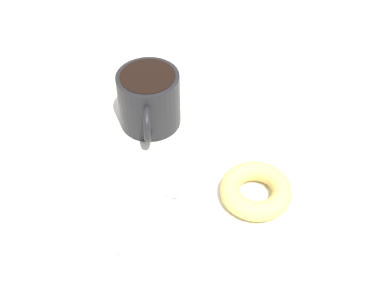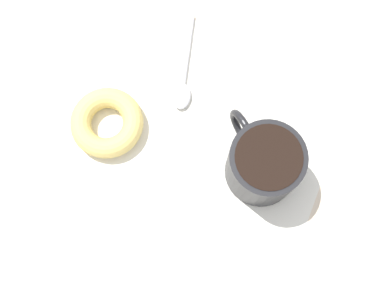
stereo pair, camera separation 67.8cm
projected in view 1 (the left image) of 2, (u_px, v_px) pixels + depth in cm
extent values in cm
cube|color=beige|center=(172.00, 160.00, 76.57)|extent=(120.00, 120.00, 2.00)
cube|color=white|center=(192.00, 155.00, 75.72)|extent=(35.61, 35.61, 0.30)
cylinder|color=black|center=(149.00, 99.00, 77.36)|extent=(9.01, 9.01, 8.48)
cylinder|color=black|center=(148.00, 77.00, 74.46)|extent=(7.81, 7.81, 0.60)
torus|color=black|center=(148.00, 123.00, 73.89)|extent=(5.11, 4.04, 5.65)
torus|color=#E5C66B|center=(256.00, 190.00, 69.25)|extent=(9.43, 9.43, 2.65)
ellipsoid|color=silver|center=(177.00, 189.00, 70.59)|extent=(3.40, 4.17, 0.90)
cylinder|color=silver|center=(146.00, 223.00, 66.98)|extent=(3.90, 10.53, 0.56)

